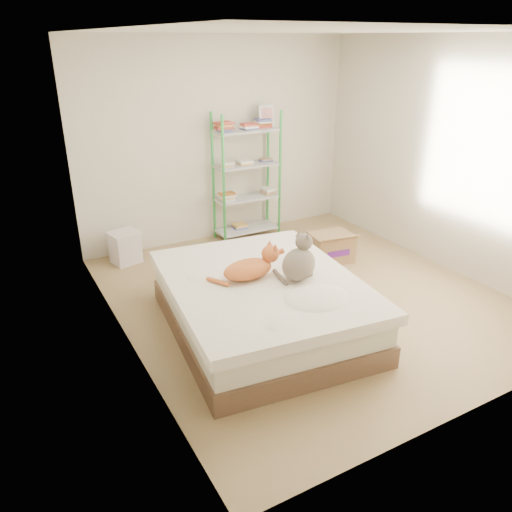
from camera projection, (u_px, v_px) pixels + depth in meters
room at (310, 177)px, 4.85m from camera, size 3.81×4.21×2.61m
bed at (262, 304)px, 4.65m from camera, size 1.88×2.24×0.53m
orange_cat at (248, 267)px, 4.51m from camera, size 0.58×0.33×0.23m
grey_cat at (299, 258)px, 4.45m from camera, size 0.47×0.44×0.43m
shelf_unit at (247, 173)px, 6.65m from camera, size 0.88×0.36×1.74m
cardboard_box at (331, 247)px, 6.15m from camera, size 0.55×0.54×0.40m
white_bin at (125, 247)px, 6.08m from camera, size 0.40×0.37×0.40m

